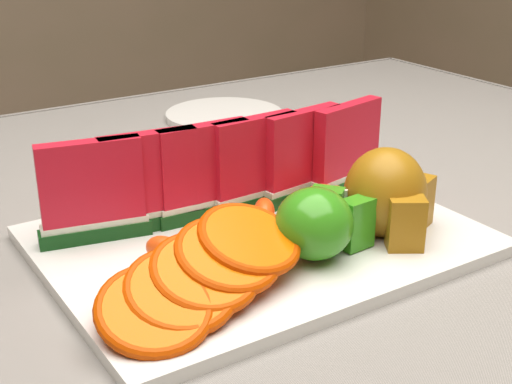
% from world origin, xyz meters
% --- Properties ---
extents(table, '(1.40, 0.90, 0.75)m').
position_xyz_m(table, '(0.00, 0.00, 0.65)').
color(table, '#4D301B').
rests_on(table, ground).
extents(tablecloth, '(1.53, 1.03, 0.20)m').
position_xyz_m(tablecloth, '(0.00, 0.00, 0.72)').
color(tablecloth, slate).
rests_on(tablecloth, table).
extents(platter, '(0.40, 0.30, 0.01)m').
position_xyz_m(platter, '(0.04, -0.08, 0.76)').
color(platter, silver).
rests_on(platter, tablecloth).
extents(apple_cluster, '(0.11, 0.09, 0.07)m').
position_xyz_m(apple_cluster, '(0.06, -0.14, 0.80)').
color(apple_cluster, '#1E791B').
rests_on(apple_cluster, platter).
extents(pear_cluster, '(0.10, 0.11, 0.09)m').
position_xyz_m(pear_cluster, '(0.15, -0.14, 0.81)').
color(pear_cluster, '#A48F0C').
rests_on(pear_cluster, platter).
extents(side_plate, '(0.23, 0.23, 0.01)m').
position_xyz_m(side_plate, '(0.24, 0.32, 0.76)').
color(side_plate, silver).
rests_on(side_plate, tablecloth).
extents(watermelon_row, '(0.39, 0.07, 0.10)m').
position_xyz_m(watermelon_row, '(0.05, -0.02, 0.82)').
color(watermelon_row, '#133A10').
rests_on(watermelon_row, platter).
extents(orange_fan_front, '(0.21, 0.14, 0.06)m').
position_xyz_m(orange_fan_front, '(-0.06, -0.16, 0.80)').
color(orange_fan_front, '#DE4602').
rests_on(orange_fan_front, platter).
extents(orange_fan_back, '(0.34, 0.12, 0.05)m').
position_xyz_m(orange_fan_back, '(0.06, 0.04, 0.79)').
color(orange_fan_back, '#DE4602').
rests_on(orange_fan_back, platter).
extents(tangerine_segments, '(0.24, 0.08, 0.03)m').
position_xyz_m(tangerine_segments, '(0.05, -0.08, 0.78)').
color(tangerine_segments, '#DC5407').
rests_on(tangerine_segments, platter).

